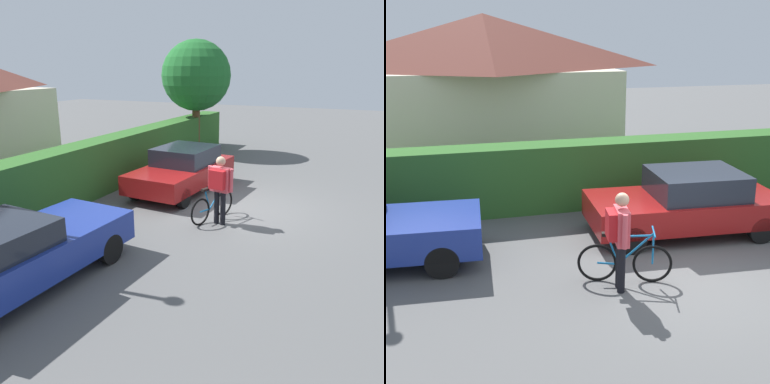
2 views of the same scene
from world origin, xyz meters
TOP-DOWN VIEW (x-y plane):
  - ground_plane at (0.00, 0.00)m, footprint 60.00×60.00m
  - hedge_row at (0.00, 4.50)m, footprint 17.91×0.90m
  - house_distant at (-2.60, 9.62)m, footprint 8.29×4.64m
  - parked_car_far at (0.86, 2.14)m, footprint 4.15×2.05m
  - bicycle at (-1.17, 0.33)m, footprint 1.58×0.65m
  - person_rider at (-1.38, 0.08)m, footprint 0.40×0.68m

SIDE VIEW (x-z plane):
  - ground_plane at x=0.00m, z-range 0.00..0.00m
  - bicycle at x=-1.17m, z-range -0.09..0.86m
  - parked_car_far at x=0.86m, z-range 0.01..1.38m
  - hedge_row at x=0.00m, z-range 0.00..1.61m
  - person_rider at x=-1.38m, z-range 0.19..1.90m
  - house_distant at x=-2.60m, z-range 0.05..4.73m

